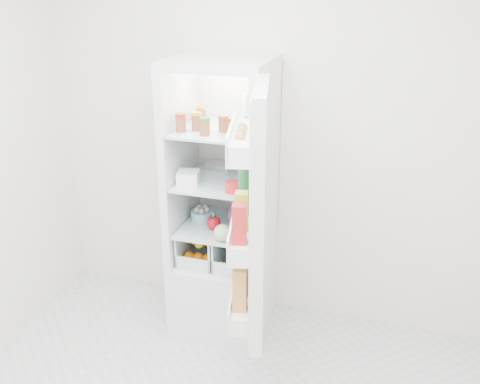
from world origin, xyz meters
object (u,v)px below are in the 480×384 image
(fridge_door, at_px, (254,219))
(red_cabbage, at_px, (242,216))
(mushroom_bowl, at_px, (202,215))
(refrigerator, at_px, (225,232))

(fridge_door, bearing_deg, red_cabbage, 9.87)
(mushroom_bowl, bearing_deg, red_cabbage, -11.53)
(refrigerator, height_order, red_cabbage, refrigerator)
(refrigerator, bearing_deg, red_cabbage, -33.66)
(refrigerator, height_order, mushroom_bowl, refrigerator)
(red_cabbage, distance_m, mushroom_bowl, 0.30)
(refrigerator, bearing_deg, mushroom_bowl, -165.86)
(red_cabbage, distance_m, fridge_door, 0.63)
(fridge_door, bearing_deg, mushroom_bowl, 28.11)
(mushroom_bowl, height_order, fridge_door, fridge_door)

